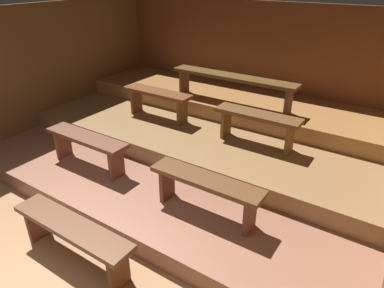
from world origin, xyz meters
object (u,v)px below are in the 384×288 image
bench_upper_center (233,80)px  bench_lower_left (87,143)px  bench_floor_center (72,232)px  bench_lower_right (206,186)px  bench_middle_left (158,97)px  bench_middle_right (257,120)px

bench_upper_center → bench_lower_left: bearing=-115.9°
bench_lower_left → bench_upper_center: 2.46m
bench_floor_center → bench_lower_right: bearing=52.7°
bench_floor_center → bench_middle_left: (-0.96, 2.59, 0.48)m
bench_lower_left → bench_middle_right: bearing=38.8°
bench_floor_center → bench_middle_right: size_ratio=1.22×
bench_middle_right → bench_lower_right: bearing=-87.1°
bench_floor_center → bench_middle_right: bearing=73.1°
bench_lower_right → bench_floor_center: bearing=-127.3°
bench_floor_center → bench_middle_right: bench_middle_right is taller
bench_upper_center → bench_middle_left: bearing=-144.2°
bench_middle_left → bench_middle_right: (1.75, 0.00, 0.00)m
bench_floor_center → bench_lower_right: size_ratio=1.12×
bench_middle_left → bench_upper_center: bearing=35.8°
bench_lower_left → bench_middle_left: bearing=87.1°
bench_lower_left → bench_upper_center: bearing=64.1°
bench_lower_left → bench_lower_right: same height
bench_lower_right → bench_middle_left: bearing=141.2°
bench_lower_left → bench_middle_right: (1.82, 1.46, 0.24)m
bench_middle_left → bench_upper_center: bench_upper_center is taller
bench_upper_center → bench_floor_center: bearing=-90.4°
bench_floor_center → bench_upper_center: bearing=89.6°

